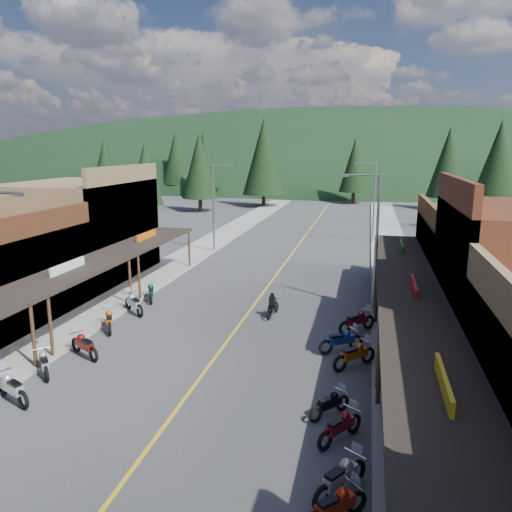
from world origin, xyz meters
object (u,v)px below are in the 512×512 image
Objects in this scene: streetlight_1 at (215,204)px; pedestrian_east_b at (381,288)px; pine_8 at (145,174)px; pine_0 at (105,164)px; pine_11 at (498,168)px; pedestrian_east_a at (416,442)px; bike_west_5 at (11,386)px; shop_west_3 at (81,230)px; bike_east_4 at (340,476)px; pine_10 at (199,165)px; bike_west_6 at (44,362)px; bike_west_8 at (109,319)px; bike_west_9 at (134,302)px; pine_1 at (204,159)px; bike_west_7 at (84,344)px; pine_3 at (355,165)px; bike_east_9 at (357,320)px; bike_west_10 at (151,291)px; shop_east_3 at (486,262)px; pine_2 at (264,156)px; streetlight_2 at (374,236)px; streetlight_3 at (373,198)px; bike_east_5 at (340,425)px; bike_east_6 at (330,403)px; bike_east_8 at (341,339)px; pine_7 at (176,158)px; pine_4 at (448,162)px; bike_east_7 at (355,353)px; bike_east_3 at (335,505)px; rider_on_bike at (273,306)px.

pedestrian_east_b is at bearing -41.10° from streetlight_1.
pine_8 is at bearing -62.91° from pedestrian_east_b.
pine_0 is 0.89× the size of pine_11.
bike_west_5 is at bearing -106.73° from pedestrian_east_a.
shop_west_3 is 4.96× the size of bike_east_4.
pine_10 is 5.60× the size of bike_west_6.
bike_west_6 is 0.95× the size of bike_west_8.
pine_1 is at bearing 56.15° from bike_west_9.
bike_west_7 is (0.64, 2.02, 0.05)m from bike_west_6.
pine_3 is 4.71× the size of bike_east_9.
pine_10 reaches higher than bike_east_4.
bike_west_10 is at bearing -130.42° from pine_11.
shop_east_3 is 52.68m from pine_2.
shop_west_3 is 21.02m from streetlight_2.
shop_east_3 is at bearing -63.04° from pine_2.
pine_10 is at bearing 55.40° from bike_west_9.
streetlight_3 is at bearing 169.45° from pedestrian_east_a.
streetlight_1 reaches higher than bike_east_9.
pine_1 is at bearing 109.55° from streetlight_1.
pine_1 is at bearing 145.30° from bike_east_4.
bike_east_5 reaches higher than bike_east_6.
bike_east_4 is at bearing -92.84° from streetlight_2.
pine_2 is at bearing -150.26° from pine_3.
bike_east_8 is (11.43, 3.16, 0.00)m from bike_west_7.
pine_7 is at bearing 119.81° from streetlight_2.
streetlight_1 is at bearing 155.51° from bike_east_6.
bike_west_9 is (-24.43, -55.60, -6.57)m from pine_4.
bike_east_7 is (20.03, -11.49, -2.85)m from shop_west_3.
pine_11 reaches higher than shop_west_3.
streetlight_3 is 3.55× the size of bike_east_8.
pine_11 is at bearing 66.49° from streetlight_2.
shop_east_3 is at bearing 102.78° from bike_east_6.
pine_10 is (-22.00, -16.00, 0.30)m from pine_3.
bike_west_10 is (3.51, -51.11, -7.38)m from pine_2.
bike_west_8 is (33.57, -60.42, -5.86)m from pine_0.
bike_east_4 is (11.97, -6.87, -0.01)m from bike_west_7.
pine_8 is at bearing -111.80° from pine_10.
pine_3 is 5.42× the size of bike_east_3.
bike_west_7 is (7.94, -13.08, -2.88)m from shop_west_3.
streetlight_3 is 28.90m from bike_east_8.
streetlight_1 is 4.29× the size of bike_east_6.
pine_3 is (17.78, 54.70, 2.96)m from shop_west_3.
pine_4 is 5.42× the size of bike_west_5.
bike_east_6 is at bearing -68.39° from pine_1.
pine_7 is 6.30× the size of rider_on_bike.
bike_east_8 is at bearing -49.56° from bike_west_10.
bike_east_3 is 0.87× the size of bike_east_7.
pine_11 is 49.93m from bike_west_6.
bike_east_7 is (2.25, -66.19, -5.82)m from pine_3.
bike_east_9 reaches higher than bike_west_10.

